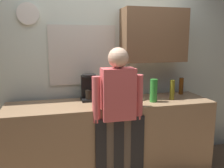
# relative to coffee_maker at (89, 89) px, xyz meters

# --- Properties ---
(kitchen_counter) EXTENTS (2.49, 0.64, 0.93)m
(kitchen_counter) POSITION_rel_coffee_maker_xyz_m (0.24, -0.17, -0.61)
(kitchen_counter) COLOR #937251
(kitchen_counter) RESTS_ON ground_plane
(dishwasher_panel) EXTENTS (0.56, 0.02, 0.84)m
(dishwasher_panel) POSITION_rel_coffee_maker_xyz_m (0.26, -0.50, -0.66)
(dishwasher_panel) COLOR black
(dishwasher_panel) RESTS_ON ground_plane
(back_wall_assembly) EXTENTS (4.09, 0.42, 2.60)m
(back_wall_assembly) POSITION_rel_coffee_maker_xyz_m (0.33, 0.23, 0.29)
(back_wall_assembly) COLOR silver
(back_wall_assembly) RESTS_ON ground_plane
(coffee_maker) EXTENTS (0.20, 0.20, 0.33)m
(coffee_maker) POSITION_rel_coffee_maker_xyz_m (0.00, 0.00, 0.00)
(coffee_maker) COLOR black
(coffee_maker) RESTS_ON kitchen_counter
(bottle_amber_beer) EXTENTS (0.06, 0.06, 0.23)m
(bottle_amber_beer) POSITION_rel_coffee_maker_xyz_m (1.29, 0.01, -0.03)
(bottle_amber_beer) COLOR brown
(bottle_amber_beer) RESTS_ON kitchen_counter
(bottle_dark_sauce) EXTENTS (0.06, 0.06, 0.18)m
(bottle_dark_sauce) POSITION_rel_coffee_maker_xyz_m (0.09, -0.34, -0.06)
(bottle_dark_sauce) COLOR black
(bottle_dark_sauce) RESTS_ON kitchen_counter
(bottle_olive_oil) EXTENTS (0.06, 0.06, 0.25)m
(bottle_olive_oil) POSITION_rel_coffee_maker_xyz_m (1.02, -0.24, -0.02)
(bottle_olive_oil) COLOR olive
(bottle_olive_oil) RESTS_ON kitchen_counter
(bottle_clear_soda) EXTENTS (0.09, 0.09, 0.28)m
(bottle_clear_soda) POSITION_rel_coffee_maker_xyz_m (0.75, -0.28, -0.01)
(bottle_clear_soda) COLOR #2D8C33
(bottle_clear_soda) RESTS_ON kitchen_counter
(cup_white_mug) EXTENTS (0.08, 0.08, 0.10)m
(cup_white_mug) POSITION_rel_coffee_maker_xyz_m (0.61, -0.16, -0.10)
(cup_white_mug) COLOR white
(cup_white_mug) RESTS_ON kitchen_counter
(mixing_bowl) EXTENTS (0.22, 0.22, 0.08)m
(mixing_bowl) POSITION_rel_coffee_maker_xyz_m (0.28, -0.24, -0.11)
(mixing_bowl) COLOR white
(mixing_bowl) RESTS_ON kitchen_counter
(person_at_sink) EXTENTS (0.57, 0.22, 1.60)m
(person_at_sink) POSITION_rel_coffee_maker_xyz_m (0.24, -0.47, -0.13)
(person_at_sink) COLOR brown
(person_at_sink) RESTS_ON ground_plane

